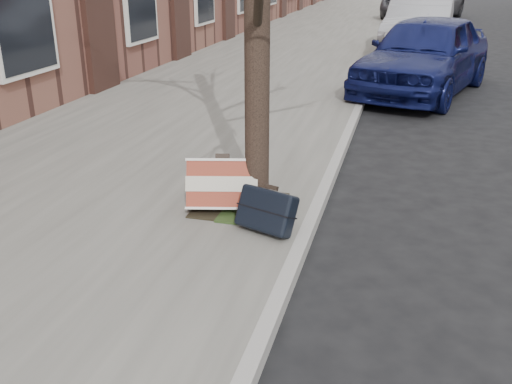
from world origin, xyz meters
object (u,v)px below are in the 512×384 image
(car_near_front, at_px, (425,54))
(car_near_mid, at_px, (419,26))
(suitcase_navy, at_px, (266,210))
(suitcase_red, at_px, (222,185))

(car_near_front, height_order, car_near_mid, car_near_mid)
(suitcase_navy, xyz_separation_m, car_near_mid, (1.27, 12.17, 0.43))
(suitcase_red, xyz_separation_m, suitcase_navy, (0.54, -0.37, -0.05))
(suitcase_navy, bearing_deg, car_near_mid, 104.38)
(suitcase_red, bearing_deg, car_near_mid, 67.48)
(suitcase_red, relative_size, car_near_mid, 0.15)
(car_near_mid, bearing_deg, suitcase_red, -94.23)
(suitcase_red, distance_m, car_near_mid, 11.95)
(suitcase_navy, relative_size, car_near_front, 0.12)
(suitcase_navy, bearing_deg, suitcase_red, 166.25)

